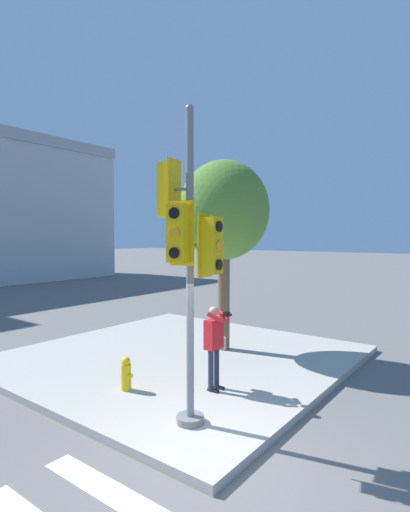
% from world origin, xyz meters
% --- Properties ---
extents(ground_plane, '(160.00, 160.00, 0.00)m').
position_xyz_m(ground_plane, '(0.00, 0.00, 0.00)').
color(ground_plane, slate).
extents(sidewalk_corner, '(8.00, 8.00, 0.15)m').
position_xyz_m(sidewalk_corner, '(3.50, 3.50, 0.08)').
color(sidewalk_corner, '#ADA89E').
rests_on(sidewalk_corner, ground_plane).
extents(traffic_signal_pole, '(0.81, 1.15, 5.25)m').
position_xyz_m(traffic_signal_pole, '(0.54, 0.77, 3.09)').
color(traffic_signal_pole, slate).
rests_on(traffic_signal_pole, sidewalk_corner).
extents(person_photographer, '(0.58, 0.54, 1.71)m').
position_xyz_m(person_photographer, '(2.07, 1.32, 1.18)').
color(person_photographer, black).
rests_on(person_photographer, sidewalk_corner).
extents(street_tree, '(2.47, 2.47, 5.20)m').
position_xyz_m(street_tree, '(4.61, 2.84, 3.95)').
color(street_tree, brown).
rests_on(street_tree, sidewalk_corner).
extents(fire_hydrant, '(0.21, 0.27, 0.68)m').
position_xyz_m(fire_hydrant, '(0.97, 2.74, 0.49)').
color(fire_hydrant, yellow).
rests_on(fire_hydrant, sidewalk_corner).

